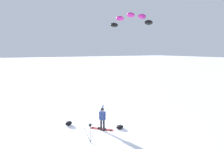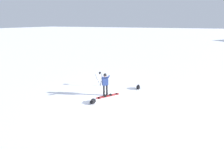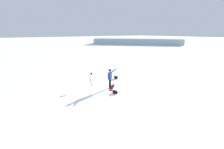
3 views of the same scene
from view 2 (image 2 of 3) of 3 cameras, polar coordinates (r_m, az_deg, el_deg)
ground_plane at (r=10.36m, az=-1.17°, el=-8.49°), size 300.00×300.00×0.00m
snowboarder at (r=9.90m, az=-2.76°, el=-3.17°), size 0.72×0.56×1.74m
snowboard at (r=10.26m, az=-1.67°, el=-8.64°), size 1.34×1.38×0.10m
gear_bag_large at (r=11.41m, az=10.64°, el=-5.05°), size 0.40×0.58×0.32m
camera_tripod at (r=11.55m, az=-4.91°, el=-0.60°), size 0.74×0.62×1.22m
gear_bag_small at (r=9.48m, az=-7.81°, el=-10.76°), size 0.42×0.62×0.24m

